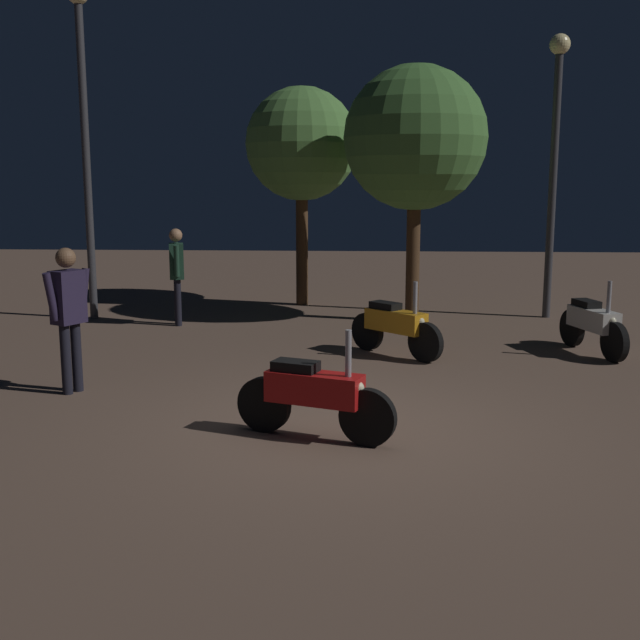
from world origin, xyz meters
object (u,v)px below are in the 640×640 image
(person_bystander_far, at_px, (177,268))
(person_rider_beside, at_px, (68,307))
(motorcycle_orange_parked_left, at_px, (395,326))
(streetlamp_near, at_px, (84,115))
(motorcycle_red_foreground, at_px, (314,395))
(streetlamp_far, at_px, (555,141))
(motorcycle_white_parked_right, at_px, (593,324))

(person_bystander_far, bearing_deg, person_rider_beside, 73.18)
(motorcycle_orange_parked_left, xyz_separation_m, streetlamp_near, (-5.36, 2.78, 3.17))
(motorcycle_red_foreground, distance_m, person_bystander_far, 6.55)
(streetlamp_near, bearing_deg, streetlamp_far, 4.02)
(motorcycle_white_parked_right, height_order, person_bystander_far, person_bystander_far)
(person_rider_beside, height_order, streetlamp_far, streetlamp_far)
(motorcycle_white_parked_right, bearing_deg, streetlamp_far, 162.94)
(motorcycle_red_foreground, distance_m, motorcycle_white_parked_right, 5.53)
(motorcycle_orange_parked_left, relative_size, streetlamp_far, 0.26)
(motorcycle_red_foreground, bearing_deg, motorcycle_white_parked_right, 66.49)
(motorcycle_red_foreground, bearing_deg, motorcycle_orange_parked_left, 95.75)
(motorcycle_white_parked_right, bearing_deg, motorcycle_red_foreground, -59.76)
(motorcycle_white_parked_right, xyz_separation_m, streetlamp_far, (0.04, 3.05, 2.73))
(person_rider_beside, distance_m, person_bystander_far, 4.41)
(motorcycle_orange_parked_left, relative_size, motorcycle_white_parked_right, 0.79)
(person_rider_beside, bearing_deg, streetlamp_near, -45.11)
(person_rider_beside, xyz_separation_m, streetlamp_far, (6.82, 5.54, 2.14))
(streetlamp_near, bearing_deg, person_rider_beside, -73.72)
(motorcycle_white_parked_right, relative_size, person_rider_beside, 0.94)
(motorcycle_orange_parked_left, distance_m, person_rider_beside, 4.52)
(motorcycle_white_parked_right, bearing_deg, motorcycle_orange_parked_left, -100.11)
(person_bystander_far, height_order, streetlamp_far, streetlamp_far)
(motorcycle_red_foreground, bearing_deg, person_rider_beside, 172.90)
(streetlamp_far, bearing_deg, streetlamp_near, -175.98)
(streetlamp_near, distance_m, streetlamp_far, 8.30)
(motorcycle_red_foreground, relative_size, motorcycle_white_parked_right, 0.98)
(motorcycle_white_parked_right, relative_size, streetlamp_far, 0.33)
(motorcycle_red_foreground, xyz_separation_m, motorcycle_white_parked_right, (3.80, 4.01, 0.00))
(motorcycle_white_parked_right, bearing_deg, person_bystander_far, -122.58)
(motorcycle_orange_parked_left, height_order, motorcycle_white_parked_right, same)
(motorcycle_orange_parked_left, distance_m, person_bystander_far, 4.33)
(person_bystander_far, relative_size, streetlamp_near, 0.29)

